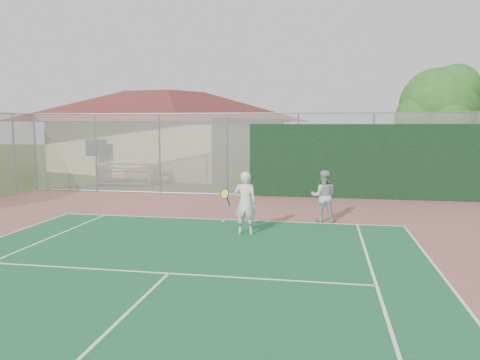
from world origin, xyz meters
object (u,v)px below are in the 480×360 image
Objects in this scene: clubhouse at (166,123)px; tree at (440,109)px; player_white_front at (245,203)px; player_grey_back at (323,197)px; bleachers at (129,174)px.

clubhouse reaches higher than tree.
tree reaches higher than player_white_front.
player_white_front is at bearing -43.95° from clubhouse.
tree is 3.52× the size of player_grey_back.
clubhouse is 10.21× the size of player_grey_back.
clubhouse reaches higher than player_white_front.
player_grey_back is at bearing -123.04° from tree.
player_white_front reaches higher than player_grey_back.
clubhouse is at bearing 90.32° from bleachers.
player_white_front is at bearing 41.63° from player_grey_back.
bleachers is at bearing -66.52° from clubhouse.
player_grey_back reaches higher than bleachers.
player_white_front is (7.55, -9.48, 0.33)m from bleachers.
player_grey_back is (10.08, -14.32, -2.28)m from clubhouse.
clubhouse is 7.36m from bleachers.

